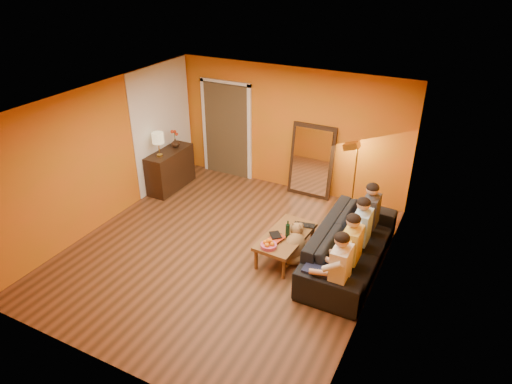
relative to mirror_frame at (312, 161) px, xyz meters
The scene contains 27 objects.
room_shell 2.39m from the mirror_frame, 103.68° to the right, with size 5.00×5.50×2.60m.
white_accent 3.21m from the mirror_frame, 163.83° to the right, with size 0.02×1.90×2.58m, color white.
doorway_recess 2.08m from the mirror_frame, behind, with size 1.06×0.30×2.10m, color #3F2D19.
door_jamb_left 2.64m from the mirror_frame, behind, with size 0.08×0.06×2.20m, color white.
door_jamb_right 1.51m from the mirror_frame, behind, with size 0.08×0.06×2.20m, color white.
door_header 2.46m from the mirror_frame, behind, with size 1.22×0.06×0.08m, color white.
mirror_frame is the anchor object (origin of this frame).
mirror_glass 0.04m from the mirror_frame, 90.00° to the right, with size 0.78×0.02×1.36m, color white.
sideboard 3.01m from the mirror_frame, 158.84° to the right, with size 0.44×1.18×0.85m, color black.
table_lamp 3.13m from the mirror_frame, 153.68° to the right, with size 0.24×0.24×0.51m, color beige, non-canonical shape.
sofa 2.52m from the mirror_frame, 54.41° to the right, with size 0.98×2.51×0.73m, color black.
coffee_table 2.38m from the mirror_frame, 79.35° to the right, with size 0.62×1.22×0.42m, color brown, non-canonical shape.
floor_lamp 1.06m from the mirror_frame, 19.03° to the right, with size 0.30×0.24×1.44m, color gold, non-canonical shape.
dog 2.44m from the mirror_frame, 75.23° to the right, with size 0.36×0.56×0.66m, color #9D6946, non-canonical shape.
person_far_left 3.42m from the mirror_frame, 62.43° to the right, with size 0.70×0.44×1.22m, color silver, non-canonical shape.
person_mid_left 2.94m from the mirror_frame, 57.46° to the right, with size 0.70×0.44×1.22m, color gold, non-canonical shape.
person_mid_right 2.50m from the mirror_frame, 50.64° to the right, with size 0.70×0.44×1.22m, color #9CC9F2, non-canonical shape.
person_far_right 2.10m from the mirror_frame, 41.06° to the right, with size 0.70×0.44×1.22m, color #303035, non-canonical shape.
fruit_bowl 2.76m from the mirror_frame, 83.13° to the right, with size 0.26×0.26×0.16m, color #C14467, non-canonical shape.
wine_bottle 2.39m from the mirror_frame, 78.39° to the right, with size 0.07×0.07×0.31m, color black.
tumbler 2.25m from the mirror_frame, 75.74° to the right, with size 0.09×0.09×0.08m, color #B27F3F.
laptop 2.05m from the mirror_frame, 72.49° to the right, with size 0.36×0.23×0.03m, color black.
book_lower 2.51m from the mirror_frame, 84.27° to the right, with size 0.18×0.24×0.02m, color black.
book_mid 2.50m from the mirror_frame, 84.02° to the right, with size 0.20×0.27×0.02m, color #B13014.
book_upper 2.52m from the mirror_frame, 84.29° to the right, with size 0.16×0.22×0.02m, color black.
vase 2.92m from the mirror_frame, 163.43° to the right, with size 0.18×0.18×0.19m, color black.
flowers 2.94m from the mirror_frame, 163.43° to the right, with size 0.17×0.17×0.39m, color #B13014, non-canonical shape.
Camera 1 is at (3.40, -5.50, 4.59)m, focal length 32.00 mm.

